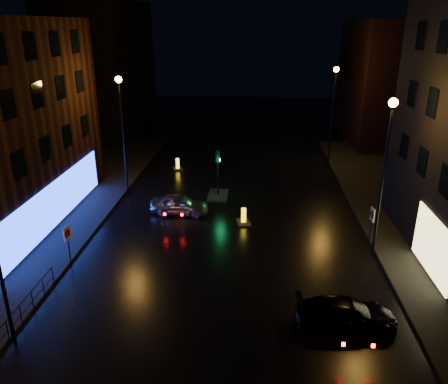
{
  "coord_description": "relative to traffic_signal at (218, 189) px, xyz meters",
  "views": [
    {
      "loc": [
        1.34,
        -15.15,
        11.62
      ],
      "look_at": [
        -0.3,
        7.6,
        2.8
      ],
      "focal_mm": 35.0,
      "sensor_mm": 36.0,
      "label": 1
    }
  ],
  "objects": [
    {
      "name": "building_far_right",
      "position": [
        16.2,
        18.0,
        5.5
      ],
      "size": [
        8.0,
        14.0,
        12.0
      ],
      "primitive_type": "cube",
      "color": "black",
      "rests_on": "ground"
    },
    {
      "name": "road_sign_left",
      "position": [
        -6.7,
        -10.2,
        1.15
      ],
      "size": [
        0.15,
        0.53,
        2.2
      ],
      "rotation": [
        0.0,
        0.0,
        -0.19
      ],
      "color": "black",
      "rests_on": "ground"
    },
    {
      "name": "bollard_near",
      "position": [
        1.98,
        -4.47,
        -0.28
      ],
      "size": [
        1.02,
        1.31,
        1.01
      ],
      "rotation": [
        0.0,
        0.0,
        0.23
      ],
      "color": "black",
      "rests_on": "ground"
    },
    {
      "name": "ground",
      "position": [
        1.2,
        -14.0,
        -0.5
      ],
      "size": [
        120.0,
        120.0,
        0.0
      ],
      "primitive_type": "plane",
      "color": "black",
      "rests_on": "ground"
    },
    {
      "name": "street_lamp_rnear",
      "position": [
        9.0,
        -8.0,
        5.06
      ],
      "size": [
        0.44,
        0.44,
        8.37
      ],
      "color": "black",
      "rests_on": "ground"
    },
    {
      "name": "dark_sedan",
      "position": [
        6.45,
        -14.03,
        0.09
      ],
      "size": [
        4.15,
        1.79,
        1.19
      ],
      "primitive_type": "imported",
      "rotation": [
        0.0,
        0.0,
        1.6
      ],
      "color": "black",
      "rests_on": "ground"
    },
    {
      "name": "guard_railing",
      "position": [
        -6.8,
        -15.0,
        0.24
      ],
      "size": [
        0.05,
        6.04,
        1.0
      ],
      "color": "black",
      "rests_on": "ground"
    },
    {
      "name": "street_lamp_lfar",
      "position": [
        -6.6,
        -0.0,
        5.06
      ],
      "size": [
        0.44,
        0.44,
        8.37
      ],
      "color": "black",
      "rests_on": "ground"
    },
    {
      "name": "pavement_left",
      "position": [
        -12.8,
        -6.0,
        -0.43
      ],
      "size": [
        12.0,
        44.0,
        0.15
      ],
      "primitive_type": "cube",
      "color": "black",
      "rests_on": "ground"
    },
    {
      "name": "silver_hatchback",
      "position": [
        -2.23,
        -3.22,
        0.14
      ],
      "size": [
        3.84,
        1.78,
        1.27
      ],
      "primitive_type": "imported",
      "rotation": [
        0.0,
        0.0,
        1.5
      ],
      "color": "#B2B6BA",
      "rests_on": "ground"
    },
    {
      "name": "road_sign_right",
      "position": [
        9.04,
        -6.94,
        1.23
      ],
      "size": [
        0.12,
        0.56,
        2.31
      ],
      "rotation": [
        0.0,
        0.0,
        3.26
      ],
      "color": "black",
      "rests_on": "ground"
    },
    {
      "name": "bollard_far",
      "position": [
        -3.95,
        5.91,
        -0.29
      ],
      "size": [
        1.08,
        1.3,
        0.97
      ],
      "rotation": [
        0.0,
        0.0,
        0.36
      ],
      "color": "black",
      "rests_on": "ground"
    },
    {
      "name": "building_far_left",
      "position": [
        -14.8,
        21.0,
        6.5
      ],
      "size": [
        8.0,
        16.0,
        14.0
      ],
      "primitive_type": "cube",
      "color": "black",
      "rests_on": "ground"
    },
    {
      "name": "street_lamp_rfar",
      "position": [
        9.0,
        8.0,
        5.06
      ],
      "size": [
        0.44,
        0.44,
        8.37
      ],
      "color": "black",
      "rests_on": "ground"
    },
    {
      "name": "traffic_signal",
      "position": [
        0.0,
        0.0,
        0.0
      ],
      "size": [
        1.4,
        2.4,
        3.45
      ],
      "color": "black",
      "rests_on": "ground"
    }
  ]
}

